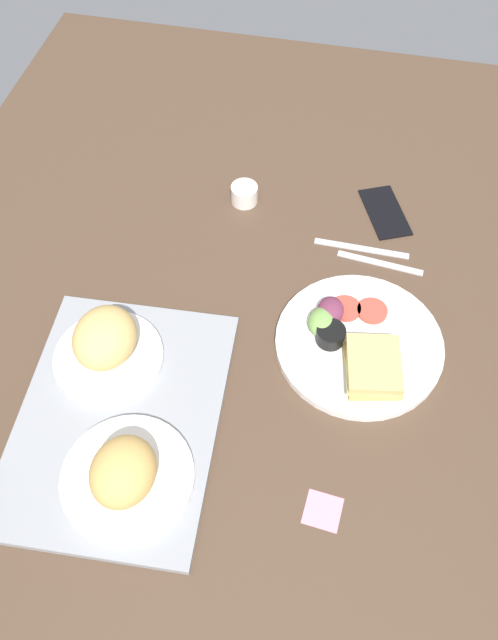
% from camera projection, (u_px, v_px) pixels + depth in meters
% --- Properties ---
extents(ground_plane, '(1.90, 1.50, 0.03)m').
position_uv_depth(ground_plane, '(263.00, 349.00, 1.16)').
color(ground_plane, '#4C3828').
extents(serving_tray, '(0.47, 0.36, 0.02)m').
position_uv_depth(serving_tray, '(119.00, 418.00, 1.06)').
color(serving_tray, gray).
rests_on(serving_tray, ground_plane).
extents(bread_plate_near, '(0.21, 0.21, 0.09)m').
position_uv_depth(bread_plate_near, '(125.00, 474.00, 0.96)').
color(bread_plate_near, white).
rests_on(bread_plate_near, serving_tray).
extents(bread_plate_far, '(0.19, 0.19, 0.10)m').
position_uv_depth(bread_plate_far, '(106.00, 344.00, 1.08)').
color(bread_plate_far, white).
rests_on(bread_plate_far, serving_tray).
extents(plate_with_salad, '(0.30, 0.30, 0.05)m').
position_uv_depth(plate_with_salad, '(357.00, 344.00, 1.13)').
color(plate_with_salad, white).
rests_on(plate_with_salad, ground_plane).
extents(espresso_cup, '(0.06, 0.06, 0.04)m').
position_uv_depth(espresso_cup, '(244.00, 194.00, 1.34)').
color(espresso_cup, silver).
rests_on(espresso_cup, ground_plane).
extents(fork, '(0.03, 0.17, 0.01)m').
position_uv_depth(fork, '(380.00, 263.00, 1.25)').
color(fork, '#B7B7BC').
rests_on(fork, ground_plane).
extents(knife, '(0.02, 0.19, 0.01)m').
position_uv_depth(knife, '(361.00, 248.00, 1.28)').
color(knife, '#B7B7BC').
rests_on(knife, ground_plane).
extents(cell_phone, '(0.16, 0.12, 0.01)m').
position_uv_depth(cell_phone, '(385.00, 212.00, 1.33)').
color(cell_phone, black).
rests_on(cell_phone, ground_plane).
extents(sticky_note, '(0.06, 0.06, 0.00)m').
position_uv_depth(sticky_note, '(323.00, 511.00, 0.98)').
color(sticky_note, pink).
rests_on(sticky_note, ground_plane).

